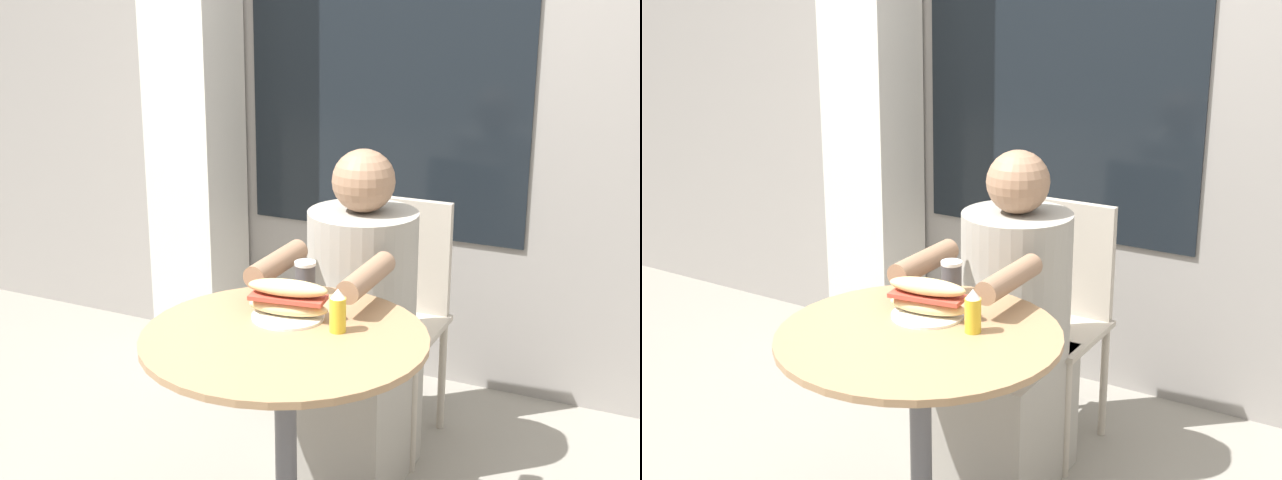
# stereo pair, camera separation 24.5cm
# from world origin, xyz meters

# --- Properties ---
(storefront_wall) EXTENTS (8.00, 0.09, 2.80)m
(storefront_wall) POSITION_xyz_m (-0.00, 1.43, 1.40)
(storefront_wall) COLOR gray
(storefront_wall) RESTS_ON ground_plane
(lattice_pillar) EXTENTS (0.31, 0.31, 2.40)m
(lattice_pillar) POSITION_xyz_m (-1.07, 1.22, 1.20)
(lattice_pillar) COLOR beige
(lattice_pillar) RESTS_ON ground_plane
(cafe_table) EXTENTS (0.76, 0.76, 0.74)m
(cafe_table) POSITION_xyz_m (0.00, 0.00, 0.55)
(cafe_table) COLOR #997551
(cafe_table) RESTS_ON ground_plane
(diner_chair) EXTENTS (0.39, 0.39, 0.87)m
(diner_chair) POSITION_xyz_m (-0.04, 0.92, 0.52)
(diner_chair) COLOR #ADA393
(diner_chair) RESTS_ON ground_plane
(seated_diner) EXTENTS (0.37, 0.65, 1.12)m
(seated_diner) POSITION_xyz_m (-0.04, 0.57, 0.48)
(seated_diner) COLOR gray
(seated_diner) RESTS_ON ground_plane
(sandwich_on_plate) EXTENTS (0.24, 0.20, 0.11)m
(sandwich_on_plate) POSITION_xyz_m (-0.05, 0.11, 0.79)
(sandwich_on_plate) COLOR white
(sandwich_on_plate) RESTS_ON cafe_table
(drink_cup) EXTENTS (0.06, 0.06, 0.10)m
(drink_cup) POSITION_xyz_m (-0.09, 0.30, 0.79)
(drink_cup) COLOR #424247
(drink_cup) RESTS_ON cafe_table
(condiment_bottle) EXTENTS (0.04, 0.04, 0.12)m
(condiment_bottle) POSITION_xyz_m (0.12, 0.08, 0.80)
(condiment_bottle) COLOR gold
(condiment_bottle) RESTS_ON cafe_table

